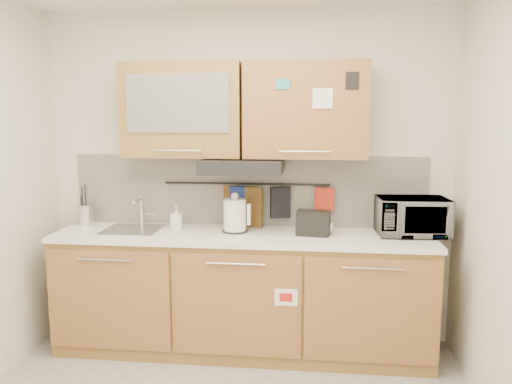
# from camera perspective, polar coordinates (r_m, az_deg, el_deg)

# --- Properties ---
(wall_back) EXTENTS (3.20, 0.00, 3.20)m
(wall_back) POSITION_cam_1_polar(r_m,az_deg,el_deg) (3.98, -1.03, 1.61)
(wall_back) COLOR silver
(wall_back) RESTS_ON ground
(base_cabinet) EXTENTS (2.80, 0.64, 0.88)m
(base_cabinet) POSITION_cam_1_polar(r_m,az_deg,el_deg) (3.90, -1.59, -12.12)
(base_cabinet) COLOR #A77B3B
(base_cabinet) RESTS_ON floor
(countertop) EXTENTS (2.82, 0.62, 0.04)m
(countertop) POSITION_cam_1_polar(r_m,az_deg,el_deg) (3.75, -1.63, -5.04)
(countertop) COLOR white
(countertop) RESTS_ON base_cabinet
(backsplash) EXTENTS (2.80, 0.02, 0.56)m
(backsplash) POSITION_cam_1_polar(r_m,az_deg,el_deg) (3.98, -1.05, 0.16)
(backsplash) COLOR silver
(backsplash) RESTS_ON countertop
(upper_cabinets) EXTENTS (1.82, 0.37, 0.70)m
(upper_cabinets) POSITION_cam_1_polar(r_m,az_deg,el_deg) (3.78, -1.48, 9.30)
(upper_cabinets) COLOR #A77B3B
(upper_cabinets) RESTS_ON wall_back
(range_hood) EXTENTS (0.60, 0.46, 0.10)m
(range_hood) POSITION_cam_1_polar(r_m,az_deg,el_deg) (3.72, -1.53, 2.98)
(range_hood) COLOR black
(range_hood) RESTS_ON upper_cabinets
(sink) EXTENTS (0.42, 0.40, 0.26)m
(sink) POSITION_cam_1_polar(r_m,az_deg,el_deg) (3.97, -13.86, -4.17)
(sink) COLOR silver
(sink) RESTS_ON countertop
(utensil_rail) EXTENTS (1.30, 0.02, 0.02)m
(utensil_rail) POSITION_cam_1_polar(r_m,az_deg,el_deg) (3.94, -1.13, 0.94)
(utensil_rail) COLOR black
(utensil_rail) RESTS_ON backsplash
(utensil_crock) EXTENTS (0.17, 0.17, 0.33)m
(utensil_crock) POSITION_cam_1_polar(r_m,az_deg,el_deg) (4.26, -18.94, -2.44)
(utensil_crock) COLOR silver
(utensil_crock) RESTS_ON countertop
(kettle) EXTENTS (0.22, 0.19, 0.30)m
(kettle) POSITION_cam_1_polar(r_m,az_deg,el_deg) (3.77, -2.41, -2.77)
(kettle) COLOR white
(kettle) RESTS_ON countertop
(toaster) EXTENTS (0.26, 0.18, 0.18)m
(toaster) POSITION_cam_1_polar(r_m,az_deg,el_deg) (3.69, 6.57, -3.50)
(toaster) COLOR black
(toaster) RESTS_ON countertop
(microwave) EXTENTS (0.52, 0.37, 0.28)m
(microwave) POSITION_cam_1_polar(r_m,az_deg,el_deg) (3.84, 17.39, -2.70)
(microwave) COLOR #999999
(microwave) RESTS_ON countertop
(soap_bottle) EXTENTS (0.10, 0.10, 0.19)m
(soap_bottle) POSITION_cam_1_polar(r_m,az_deg,el_deg) (3.90, -9.07, -2.91)
(soap_bottle) COLOR #999999
(soap_bottle) RESTS_ON countertop
(cutting_board) EXTENTS (0.33, 0.14, 0.42)m
(cutting_board) POSITION_cam_1_polar(r_m,az_deg,el_deg) (3.96, -1.53, -2.37)
(cutting_board) COLOR brown
(cutting_board) RESTS_ON utensil_rail
(oven_mitt) EXTENTS (0.14, 0.04, 0.23)m
(oven_mitt) POSITION_cam_1_polar(r_m,az_deg,el_deg) (3.95, -2.04, -1.00)
(oven_mitt) COLOR navy
(oven_mitt) RESTS_ON utensil_rail
(dark_pouch) EXTENTS (0.16, 0.08, 0.25)m
(dark_pouch) POSITION_cam_1_polar(r_m,az_deg,el_deg) (3.92, 2.80, -1.22)
(dark_pouch) COLOR black
(dark_pouch) RESTS_ON utensil_rail
(pot_holder) EXTENTS (0.15, 0.05, 0.18)m
(pot_holder) POSITION_cam_1_polar(r_m,az_deg,el_deg) (3.91, 7.83, -0.84)
(pot_holder) COLOR #B52B18
(pot_holder) RESTS_ON utensil_rail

